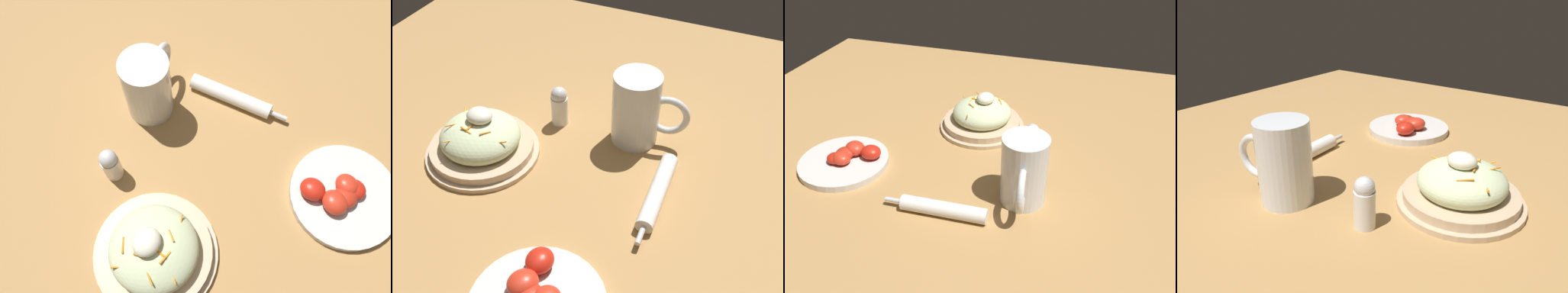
{
  "view_description": "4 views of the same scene",
  "coord_description": "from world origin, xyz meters",
  "views": [
    {
      "loc": [
        0.27,
        0.1,
        0.73
      ],
      "look_at": [
        0.01,
        -0.04,
        0.08
      ],
      "focal_mm": 37.05,
      "sensor_mm": 36.0,
      "label": 1
    },
    {
      "loc": [
        -0.28,
        0.54,
        0.64
      ],
      "look_at": [
        -0.02,
        -0.03,
        0.09
      ],
      "focal_mm": 44.62,
      "sensor_mm": 36.0,
      "label": 2
    },
    {
      "loc": [
        -0.71,
        -0.29,
        0.56
      ],
      "look_at": [
        0.03,
        -0.07,
        0.05
      ],
      "focal_mm": 37.91,
      "sensor_mm": 36.0,
      "label": 3
    },
    {
      "loc": [
        0.41,
        -0.57,
        0.35
      ],
      "look_at": [
        0.03,
        -0.04,
        0.07
      ],
      "focal_mm": 35.1,
      "sensor_mm": 36.0,
      "label": 4
    }
  ],
  "objects": [
    {
      "name": "salad_plate",
      "position": [
        0.2,
        -0.02,
        0.03
      ],
      "size": [
        0.22,
        0.22,
        0.1
      ],
      "color": "#D1B28E",
      "rests_on": "ground_plane"
    },
    {
      "name": "beer_mug",
      "position": [
        -0.06,
        -0.18,
        0.06
      ],
      "size": [
        0.15,
        0.09,
        0.15
      ],
      "color": "white",
      "rests_on": "ground_plane"
    },
    {
      "name": "napkin_roll",
      "position": [
        -0.15,
        -0.05,
        0.02
      ],
      "size": [
        0.04,
        0.21,
        0.03
      ],
      "color": "white",
      "rests_on": "ground_plane"
    },
    {
      "name": "ground_plane",
      "position": [
        0.0,
        0.0,
        0.0
      ],
      "size": [
        1.43,
        1.43,
        0.0
      ],
      "primitive_type": "plane",
      "color": "#B2844C"
    },
    {
      "name": "salt_shaker",
      "position": [
        0.1,
        -0.17,
        0.04
      ],
      "size": [
        0.03,
        0.03,
        0.09
      ],
      "color": "white",
      "rests_on": "ground_plane"
    },
    {
      "name": "tomato_plate",
      "position": [
        -0.06,
        0.23,
        0.01
      ],
      "size": [
        0.2,
        0.2,
        0.05
      ],
      "color": "silver",
      "rests_on": "ground_plane"
    }
  ]
}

